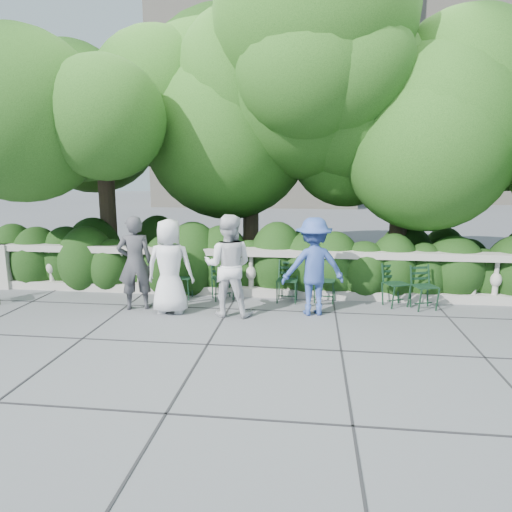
# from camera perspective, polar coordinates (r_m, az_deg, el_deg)

# --- Properties ---
(ground) EXTENTS (90.00, 90.00, 0.00)m
(ground) POSITION_cam_1_polar(r_m,az_deg,el_deg) (7.91, -0.89, -8.51)
(ground) COLOR #52545A
(ground) RESTS_ON ground
(balustrade) EXTENTS (12.00, 0.44, 1.00)m
(balustrade) POSITION_cam_1_polar(r_m,az_deg,el_deg) (9.49, 0.59, -2.14)
(balustrade) COLOR #9E998E
(balustrade) RESTS_ON ground
(shrub_hedge) EXTENTS (15.00, 2.60, 1.70)m
(shrub_hedge) POSITION_cam_1_polar(r_m,az_deg,el_deg) (10.76, 1.30, -3.24)
(shrub_hedge) COLOR black
(shrub_hedge) RESTS_ON ground
(tree_canopy) EXTENTS (15.04, 6.52, 6.78)m
(tree_canopy) POSITION_cam_1_polar(r_m,az_deg,el_deg) (10.67, 5.36, 18.03)
(tree_canopy) COLOR #3F3023
(tree_canopy) RESTS_ON ground
(chair_a) EXTENTS (0.45, 0.49, 0.84)m
(chair_a) POSITION_cam_1_polar(r_m,az_deg,el_deg) (9.39, -9.46, -5.50)
(chair_a) COLOR black
(chair_a) RESTS_ON ground
(chair_b) EXTENTS (0.60, 0.62, 0.84)m
(chair_b) POSITION_cam_1_polar(r_m,az_deg,el_deg) (9.24, -3.96, -5.64)
(chair_b) COLOR black
(chair_b) RESTS_ON ground
(chair_c) EXTENTS (0.46, 0.50, 0.84)m
(chair_c) POSITION_cam_1_polar(r_m,az_deg,el_deg) (9.05, 3.78, -6.00)
(chair_c) COLOR black
(chair_c) RESTS_ON ground
(chair_d) EXTENTS (0.61, 0.63, 0.84)m
(chair_d) POSITION_cam_1_polar(r_m,az_deg,el_deg) (9.18, 17.50, -6.24)
(chair_d) COLOR black
(chair_d) RESTS_ON ground
(chair_e) EXTENTS (0.50, 0.53, 0.84)m
(chair_e) POSITION_cam_1_polar(r_m,az_deg,el_deg) (9.12, 8.43, -5.95)
(chair_e) COLOR black
(chair_e) RESTS_ON ground
(chair_f) EXTENTS (0.57, 0.59, 0.84)m
(chair_f) POSITION_cam_1_polar(r_m,az_deg,el_deg) (9.15, 20.61, -6.50)
(chair_f) COLOR black
(chair_f) RESTS_ON ground
(person_businessman) EXTENTS (0.87, 0.59, 1.74)m
(person_businessman) POSITION_cam_1_polar(r_m,az_deg,el_deg) (8.44, -10.74, -1.29)
(person_businessman) COLOR silver
(person_businessman) RESTS_ON ground
(person_woman_grey) EXTENTS (0.75, 0.61, 1.78)m
(person_woman_grey) POSITION_cam_1_polar(r_m,az_deg,el_deg) (8.82, -14.87, -0.84)
(person_woman_grey) COLOR #3C3C41
(person_woman_grey) RESTS_ON ground
(person_casual_man) EXTENTS (0.91, 0.71, 1.83)m
(person_casual_man) POSITION_cam_1_polar(r_m,az_deg,el_deg) (8.17, -3.49, -1.19)
(person_casual_man) COLOR silver
(person_casual_man) RESTS_ON ground
(person_older_blue) EXTENTS (1.27, 0.91, 1.77)m
(person_older_blue) POSITION_cam_1_polar(r_m,az_deg,el_deg) (8.29, 7.20, -1.31)
(person_older_blue) COLOR #314A95
(person_older_blue) RESTS_ON ground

